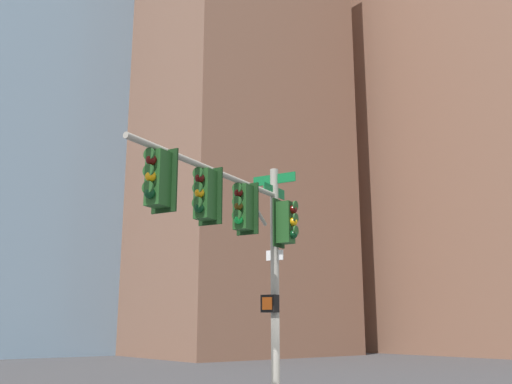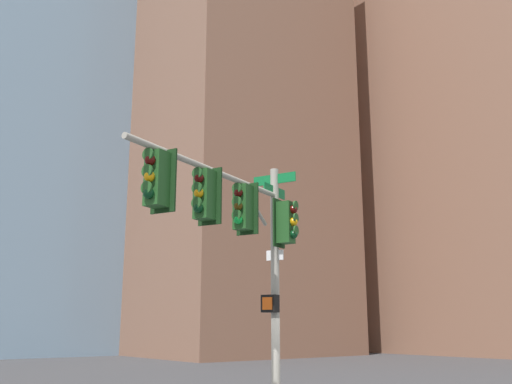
# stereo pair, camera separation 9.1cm
# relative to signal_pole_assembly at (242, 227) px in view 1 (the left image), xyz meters

# --- Properties ---
(signal_pole_assembly) EXTENTS (2.55, 5.42, 6.09)m
(signal_pole_assembly) POSITION_rel_signal_pole_assembly_xyz_m (0.00, 0.00, 0.00)
(signal_pole_assembly) COLOR #9E998C
(signal_pole_assembly) RESTS_ON ground_plane
(building_brick_nearside) EXTENTS (23.96, 17.81, 38.85)m
(building_brick_nearside) POSITION_rel_signal_pole_assembly_xyz_m (-14.46, 41.49, 15.02)
(building_brick_nearside) COLOR #845B47
(building_brick_nearside) RESTS_ON ground_plane
(building_brick_midblock) EXTENTS (18.58, 16.14, 39.26)m
(building_brick_midblock) POSITION_rel_signal_pole_assembly_xyz_m (-31.52, 21.34, 15.22)
(building_brick_midblock) COLOR #845B47
(building_brick_midblock) RESTS_ON ground_plane
(building_brick_farside) EXTENTS (20.43, 17.54, 30.14)m
(building_brick_farside) POSITION_rel_signal_pole_assembly_xyz_m (-51.16, 42.27, 10.66)
(building_brick_farside) COLOR #845B47
(building_brick_farside) RESTS_ON ground_plane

